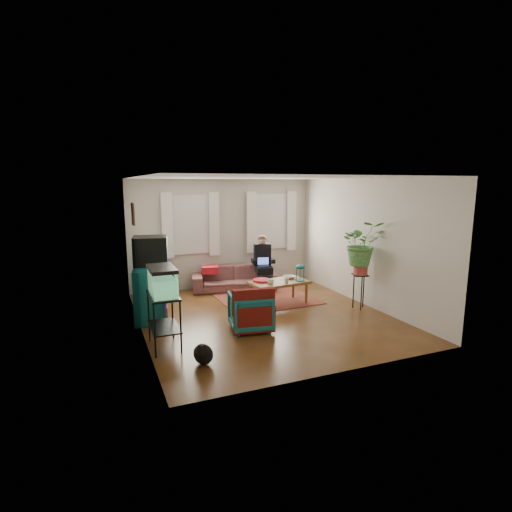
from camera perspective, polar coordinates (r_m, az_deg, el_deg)
name	(u,v)px	position (r m, az deg, el deg)	size (l,w,h in m)	color
floor	(264,316)	(7.70, 1.14, -8.57)	(4.50, 5.00, 0.01)	#4F2B14
ceiling	(264,178)	(7.29, 1.21, 11.15)	(4.50, 5.00, 0.01)	white
wall_back	(223,234)	(9.71, -4.71, 3.22)	(4.50, 0.01, 2.60)	silver
wall_front	(342,278)	(5.23, 12.14, -3.12)	(4.50, 0.01, 2.60)	silver
wall_left	(139,257)	(6.82, -16.43, -0.19)	(0.01, 5.00, 2.60)	silver
wall_right	(364,242)	(8.53, 15.20, 1.90)	(0.01, 5.00, 2.60)	silver
window_left	(191,225)	(9.45, -9.34, 4.45)	(1.08, 0.04, 1.38)	white
window_right	(271,221)	(10.11, 2.10, 4.95)	(1.08, 0.04, 1.38)	white
curtains_left	(191,225)	(9.37, -9.23, 4.41)	(1.36, 0.06, 1.50)	white
curtains_right	(272,222)	(10.04, 2.28, 4.91)	(1.36, 0.06, 1.50)	white
picture_frame	(133,214)	(7.59, -17.10, 5.75)	(0.04, 0.32, 0.40)	#3D2616
area_rug	(267,299)	(8.76, 1.63, -6.18)	(2.00, 1.60, 0.01)	maroon
sofa	(234,274)	(9.48, -3.19, -2.57)	(1.95, 0.77, 0.76)	brown
seated_person	(263,265)	(9.54, 1.00, -1.25)	(0.49, 0.60, 1.16)	black
side_table	(159,283)	(9.08, -13.73, -3.72)	(0.46, 0.46, 0.67)	#3B2B16
table_lamp	(157,255)	(8.96, -13.90, 0.17)	(0.35, 0.35, 0.62)	white
dresser	(151,292)	(7.73, -14.79, -4.99)	(0.55, 1.11, 1.00)	#125170
crt_tv	(150,251)	(7.68, -14.85, 0.75)	(0.61, 0.55, 0.53)	black
aquarium_stand	(164,321)	(6.33, -13.00, -9.09)	(0.42, 0.75, 0.84)	black
aquarium	(162,281)	(6.15, -13.24, -3.44)	(0.38, 0.69, 0.44)	#7FD899
black_cat	(203,352)	(5.78, -7.56, -13.44)	(0.27, 0.41, 0.35)	black
armchair	(250,310)	(6.94, -0.83, -7.68)	(0.69, 0.64, 0.70)	#11556A
serape_throw	(254,306)	(6.64, -0.31, -7.18)	(0.71, 0.16, 0.58)	#9E0A0A
coffee_table	(279,293)	(8.38, 3.31, -5.25)	(1.19, 0.65, 0.49)	brown
cup_a	(271,281)	(8.08, 2.09, -3.64)	(0.13, 0.13, 0.11)	white
cup_b	(286,281)	(8.17, 4.37, -3.51)	(0.11, 0.11, 0.10)	beige
bowl	(289,277)	(8.57, 4.81, -3.02)	(0.23, 0.23, 0.06)	white
snack_tray	(262,280)	(8.29, 0.82, -3.49)	(0.37, 0.37, 0.04)	#B21414
birdcage	(300,273)	(8.37, 6.33, -2.36)	(0.20, 0.20, 0.35)	#115B6B
plant_stand	(359,292)	(8.32, 14.56, -4.94)	(0.30, 0.30, 0.71)	black
potted_plant	(361,250)	(8.14, 14.83, 0.80)	(0.81, 0.70, 0.90)	#599947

